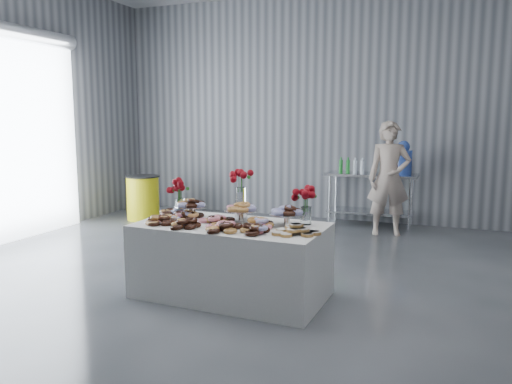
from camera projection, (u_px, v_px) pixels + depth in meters
ground at (219, 300)px, 5.01m from camera, size 9.00×9.00×0.00m
room_walls at (194, 31)px, 4.79m from camera, size 8.04×9.04×4.02m
display_table at (231, 260)px, 5.10m from camera, size 1.93×1.06×0.75m
prep_table at (371, 190)px, 8.38m from camera, size 1.50×0.60×0.90m
donut_mounds at (229, 221)px, 4.99m from camera, size 1.83×0.86×0.09m
cake_stand_left at (191, 205)px, 5.38m from camera, size 0.36×0.36×0.17m
cake_stand_mid at (241, 209)px, 5.14m from camera, size 0.36×0.36×0.17m
cake_stand_right at (287, 212)px, 4.94m from camera, size 0.36×0.36×0.17m
danish_pile at (296, 228)px, 4.61m from camera, size 0.48×0.48×0.11m
bouquet_left at (180, 188)px, 5.52m from camera, size 0.26×0.26×0.42m
bouquet_right at (306, 195)px, 5.00m from camera, size 0.26×0.26×0.42m
bouquet_center at (241, 183)px, 5.33m from camera, size 0.26×0.26×0.57m
water_jug at (403, 159)px, 8.12m from camera, size 0.28×0.28×0.55m
drink_bottles at (352, 165)px, 8.35m from camera, size 0.54×0.08×0.27m
person at (389, 178)px, 7.74m from camera, size 0.73×0.57×1.78m
trash_barrel at (143, 198)px, 8.98m from camera, size 0.62×0.62×0.79m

